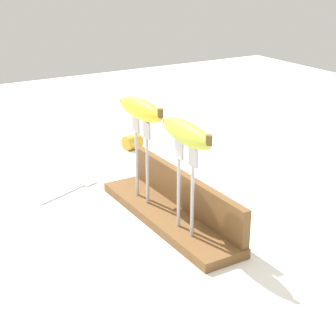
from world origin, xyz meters
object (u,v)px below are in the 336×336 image
object	(u,v)px
fork_stand_left	(142,152)
fork_fallen_near	(76,188)
banana_chunk_near	(133,142)
fork_stand_right	(186,180)
banana_raised_right	(186,133)
banana_raised_left	(141,109)

from	to	relation	value
fork_stand_left	fork_fallen_near	bearing A→B (deg)	-151.28
fork_fallen_near	banana_chunk_near	xyz separation A→B (m)	(-0.19, 0.25, 0.02)
fork_stand_left	fork_fallen_near	distance (m)	0.23
fork_stand_right	fork_fallen_near	world-z (taller)	fork_stand_right
banana_raised_right	fork_fallen_near	size ratio (longest dim) A/B	1.06
banana_chunk_near	fork_stand_left	bearing A→B (deg)	-24.33
fork_stand_left	banana_raised_left	distance (m)	0.10
banana_raised_left	fork_fallen_near	xyz separation A→B (m)	(-0.17, -0.09, -0.22)
fork_stand_left	banana_raised_right	bearing A→B (deg)	0.00
fork_stand_right	banana_raised_left	size ratio (longest dim) A/B	1.07
banana_raised_right	banana_chunk_near	bearing A→B (deg)	163.10
fork_fallen_near	banana_raised_right	bearing A→B (deg)	14.99
banana_raised_right	banana_chunk_near	distance (m)	0.59
fork_stand_left	fork_stand_right	world-z (taller)	fork_stand_left
fork_fallen_near	banana_raised_left	bearing A→B (deg)	28.73
fork_stand_left	banana_chunk_near	world-z (taller)	fork_stand_left
fork_stand_left	fork_stand_right	xyz separation A→B (m)	(0.17, 0.00, -0.00)
banana_raised_left	banana_chunk_near	bearing A→B (deg)	155.67
banana_raised_right	banana_raised_left	bearing A→B (deg)	-180.00
fork_fallen_near	banana_chunk_near	size ratio (longest dim) A/B	2.82
banana_raised_left	banana_raised_right	bearing A→B (deg)	0.00
fork_stand_right	banana_raised_right	world-z (taller)	banana_raised_right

